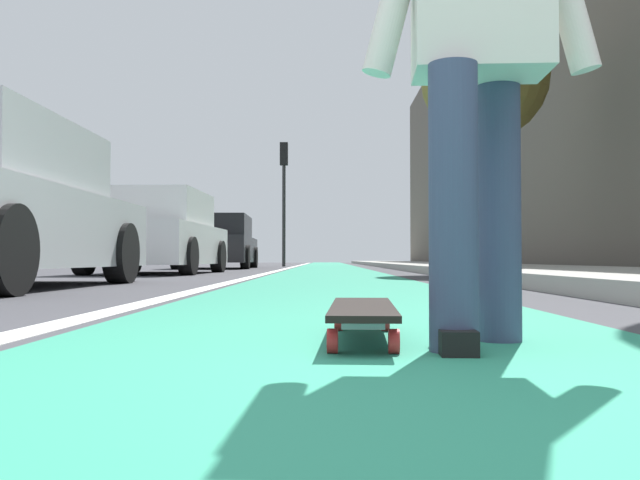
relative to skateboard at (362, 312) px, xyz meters
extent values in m
plane|color=#38383D|center=(8.89, 0.04, -0.09)|extent=(80.00, 80.00, 0.00)
cube|color=#288466|center=(22.89, 0.04, -0.09)|extent=(56.00, 2.01, 0.00)
cube|color=silver|center=(18.89, 1.19, -0.09)|extent=(52.00, 0.16, 0.01)
cube|color=#9E9B93|center=(16.89, -3.20, -0.02)|extent=(52.00, 3.20, 0.14)
cube|color=#5A534A|center=(20.89, -5.86, 4.88)|extent=(40.00, 1.20, 9.95)
cylinder|color=red|center=(0.30, 0.07, -0.06)|extent=(0.07, 0.03, 0.07)
cylinder|color=red|center=(0.30, -0.10, -0.06)|extent=(0.07, 0.03, 0.07)
cylinder|color=red|center=(-0.30, 0.10, -0.06)|extent=(0.07, 0.03, 0.07)
cylinder|color=red|center=(-0.30, -0.07, -0.06)|extent=(0.07, 0.03, 0.07)
cube|color=silver|center=(0.30, -0.01, -0.01)|extent=(0.07, 0.12, 0.02)
cube|color=silver|center=(-0.30, 0.01, -0.01)|extent=(0.07, 0.12, 0.02)
cube|color=black|center=(0.00, 0.00, 0.01)|extent=(0.85, 0.24, 0.02)
cylinder|color=#384260|center=(-0.27, -0.24, 0.32)|extent=(0.14, 0.14, 0.82)
cylinder|color=#384260|center=(-0.01, -0.44, 0.32)|extent=(0.14, 0.14, 0.82)
cube|color=black|center=(-0.27, -0.24, -0.06)|extent=(0.26, 0.11, 0.07)
cube|color=#4C606B|center=(4.87, 3.21, 1.09)|extent=(0.06, 1.62, 0.51)
cylinder|color=black|center=(5.16, 2.33, 0.23)|extent=(0.66, 0.23, 0.65)
cylinder|color=black|center=(2.54, 2.36, 0.23)|extent=(0.66, 0.23, 0.65)
cube|color=silver|center=(10.10, 3.16, 0.43)|extent=(4.12, 1.96, 0.70)
cube|color=silver|center=(9.95, 3.16, 1.08)|extent=(2.29, 1.75, 0.60)
cube|color=#4C606B|center=(11.07, 3.13, 1.08)|extent=(0.10, 1.60, 0.51)
cylinder|color=black|center=(11.39, 3.98, 0.22)|extent=(0.63, 0.24, 0.63)
cylinder|color=black|center=(11.33, 2.25, 0.22)|extent=(0.63, 0.24, 0.63)
cylinder|color=black|center=(8.87, 4.06, 0.22)|extent=(0.63, 0.24, 0.63)
cylinder|color=black|center=(8.81, 2.34, 0.22)|extent=(0.63, 0.24, 0.63)
cube|color=black|center=(16.91, 3.15, 0.43)|extent=(4.60, 2.01, 0.70)
cube|color=black|center=(16.76, 3.14, 1.08)|extent=(2.55, 1.81, 0.60)
cube|color=#4C606B|center=(18.01, 3.18, 1.08)|extent=(0.09, 1.66, 0.51)
cylinder|color=black|center=(18.29, 4.08, 0.22)|extent=(0.64, 0.24, 0.63)
cylinder|color=black|center=(18.34, 2.29, 0.22)|extent=(0.64, 0.24, 0.63)
cylinder|color=black|center=(15.47, 4.00, 0.22)|extent=(0.64, 0.24, 0.63)
cylinder|color=black|center=(15.52, 2.21, 0.22)|extent=(0.64, 0.24, 0.63)
cylinder|color=#2D2D2D|center=(21.80, 1.59, 1.70)|extent=(0.12, 0.12, 3.59)
cube|color=black|center=(21.80, 1.59, 3.89)|extent=(0.24, 0.28, 0.80)
sphere|color=#360606|center=(21.93, 1.59, 4.15)|extent=(0.16, 0.16, 0.16)
sphere|color=gold|center=(21.93, 1.59, 3.89)|extent=(0.16, 0.16, 0.16)
sphere|color=black|center=(21.93, 1.59, 3.63)|extent=(0.16, 0.16, 0.16)
cylinder|color=brown|center=(10.24, -2.80, 1.30)|extent=(0.22, 0.22, 2.79)
sphere|color=olive|center=(10.24, -2.80, 3.51)|extent=(2.33, 2.33, 2.33)
camera|label=1|loc=(-2.20, 0.12, 0.17)|focal=38.27mm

